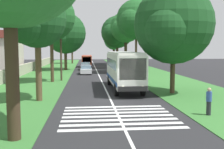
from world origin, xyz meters
The scene contains 21 objects.
ground centered at (0.00, 0.00, 0.00)m, with size 160.00×160.00×0.00m, color #262628.
grass_verge_left centered at (15.00, 8.20, 0.02)m, with size 120.00×8.00×0.04m, color #387533.
grass_verge_right centered at (15.00, -8.20, 0.02)m, with size 120.00×8.00×0.04m, color #387533.
centre_line centered at (15.00, 0.00, 0.00)m, with size 110.00×0.16×0.01m, color silver.
coach_bus centered at (5.91, -1.80, 2.15)m, with size 11.16×2.62×3.73m.
zebra_crossing centered at (-5.00, 0.00, 0.00)m, with size 5.85×6.80×0.01m.
trailing_car_0 centered at (22.77, 1.92, 0.67)m, with size 4.30×1.78×1.43m.
trailing_car_1 centered at (31.18, 2.03, 0.67)m, with size 4.30×1.78×1.43m.
trailing_minibus_0 centered at (39.06, 1.78, 1.55)m, with size 6.00×2.14×2.53m.
roadside_tree_left_0 centered at (12.29, 6.23, 7.67)m, with size 6.82×5.80×10.65m.
roadside_tree_left_1 centered at (52.58, 5.66, 6.85)m, with size 6.11×4.85×9.41m.
roadside_tree_left_2 centered at (0.47, 5.74, 6.16)m, with size 5.66×4.46×8.51m.
roadside_tree_left_4 centered at (31.12, 5.88, 6.62)m, with size 9.29×7.59×10.60m.
roadside_tree_right_0 centered at (33.48, -5.80, 8.06)m, with size 7.54×6.18×11.31m.
roadside_tree_right_1 centered at (3.07, -5.75, 6.08)m, with size 7.99×7.10×9.75m.
roadside_tree_right_2 centered at (42.75, -5.10, 7.56)m, with size 9.13×7.43×11.46m.
roadside_tree_right_3 centered at (50.73, -5.19, 6.10)m, with size 6.53×5.22×8.85m.
roadside_tree_right_4 centered at (24.02, -6.16, 8.57)m, with size 8.12×6.56×12.01m.
utility_pole centered at (13.77, 5.04, 4.63)m, with size 0.24×1.40×8.89m.
roadside_wall centered at (20.00, 11.60, 0.83)m, with size 70.00×0.40×1.59m, color #B2A893.
pedestrian centered at (-5.39, -5.52, 0.91)m, with size 0.34×0.34×1.69m.
Camera 1 is at (-21.43, 1.94, 4.14)m, focal length 44.44 mm.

